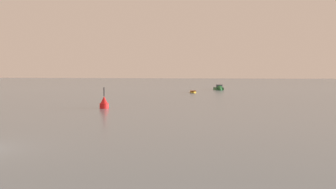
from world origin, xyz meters
The scene contains 3 objects.
motorboat_moored_1 centered at (-6.58, 76.46, 0.28)m, with size 3.46×5.05×1.82m.
rowboat_moored_1 centered at (-7.77, 60.57, 0.15)m, with size 2.20×3.66×0.55m.
channel_buoy centered at (-5.34, 22.56, 0.46)m, with size 0.90×0.90×2.30m.
Camera 1 is at (15.05, -13.27, 3.34)m, focal length 43.60 mm.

